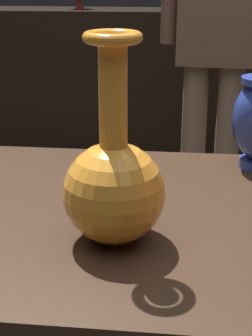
% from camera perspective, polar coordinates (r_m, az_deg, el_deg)
% --- Properties ---
extents(back_display_shelf, '(2.60, 0.40, 0.99)m').
position_cam_1_polar(back_display_shelf, '(3.09, 4.76, 7.98)').
color(back_display_shelf, black).
rests_on(back_display_shelf, ground_plane).
extents(vase_centerpiece, '(0.16, 0.16, 0.32)m').
position_cam_1_polar(vase_centerpiece, '(0.77, -1.36, -1.69)').
color(vase_centerpiece, orange).
rests_on(vase_centerpiece, display_plinth).
extents(visitor_center_back, '(0.47, 0.21, 1.67)m').
position_cam_1_polar(visitor_center_back, '(2.22, 10.15, 15.43)').
color(visitor_center_back, '#846B56').
rests_on(visitor_center_back, ground_plane).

